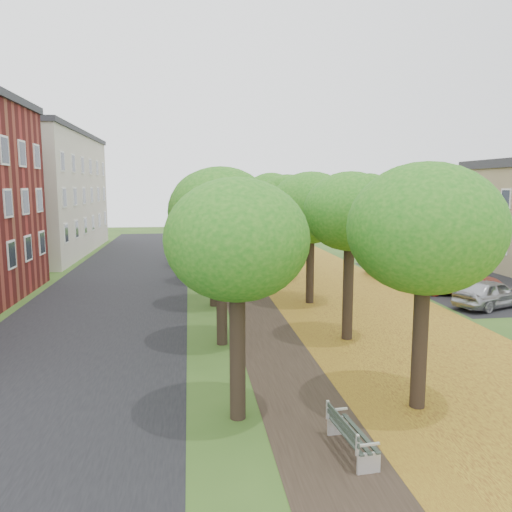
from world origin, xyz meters
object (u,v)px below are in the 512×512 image
object	(u,v)px
bench	(350,434)
car_red	(460,282)
car_grey	(418,267)
car_silver	(490,293)
car_white	(408,263)

from	to	relation	value
bench	car_red	size ratio (longest dim) A/B	0.42
car_red	car_grey	distance (m)	4.89
car_silver	car_white	distance (m)	9.15
car_grey	car_white	size ratio (longest dim) A/B	0.96
car_red	car_silver	bearing A→B (deg)	-158.69
car_grey	car_red	bearing A→B (deg)	-178.30
bench	car_silver	world-z (taller)	car_silver
car_silver	car_white	size ratio (longest dim) A/B	0.76
car_silver	car_red	distance (m)	2.75
car_red	car_grey	xyz separation A→B (m)	(0.00, 4.89, 0.03)
car_red	car_white	xyz separation A→B (m)	(0.00, 6.39, 0.03)
bench	car_white	xyz separation A→B (m)	(10.93, 21.04, 0.31)
car_red	car_grey	size ratio (longest dim) A/B	0.85
car_silver	car_grey	xyz separation A→B (m)	(0.00, 7.65, 0.05)
bench	car_white	world-z (taller)	car_white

